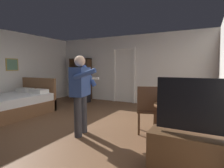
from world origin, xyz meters
name	(u,v)px	position (x,y,z in m)	size (l,w,h in m)	color
ground_plane	(71,126)	(0.00, 0.00, 0.00)	(7.14, 7.14, 0.00)	brown
wall_back	(127,69)	(0.00, 3.31, 1.29)	(6.36, 0.12, 2.57)	silver
doorway_frame	(124,71)	(-0.11, 3.23, 1.22)	(0.93, 0.08, 2.13)	white
bed	(13,104)	(-2.14, -0.01, 0.30)	(1.49, 2.04, 1.02)	brown
bookshelf	(81,77)	(-2.07, 3.08, 0.95)	(0.97, 0.32, 1.74)	#4C331E
tv_flatscreen	(203,152)	(2.76, -0.83, 0.36)	(1.29, 0.40, 1.24)	#4C331E
side_table	(173,117)	(2.25, 0.14, 0.48)	(0.68, 0.68, 0.70)	brown
laptop	(171,102)	(2.22, 0.10, 0.75)	(0.33, 0.33, 0.17)	black
bottle_on_table	(181,100)	(2.39, 0.06, 0.81)	(0.06, 0.06, 0.27)	#31310E
wooden_chair	(147,108)	(1.71, 0.35, 0.54)	(0.54, 0.54, 0.99)	#4C331E
person_blue_shirt	(81,90)	(0.54, -0.32, 0.93)	(0.72, 0.64, 1.60)	#333338
suitcase_dark	(83,97)	(-1.51, 2.44, 0.22)	(0.48, 0.37, 0.45)	black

